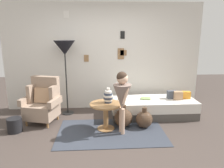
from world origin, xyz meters
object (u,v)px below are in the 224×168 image
(person_child, at_px, (122,94))
(daybed, at_px, (153,107))
(armchair, at_px, (43,102))
(magazine_basket, at_px, (15,125))
(demijohn_near, at_px, (123,118))
(floor_lamp, at_px, (65,50))
(book_on_daybed, at_px, (146,98))
(demijohn_far, at_px, (144,119))
(side_table, at_px, (106,111))
(vase_striped, at_px, (108,96))

(person_child, bearing_deg, daybed, 45.85)
(armchair, height_order, magazine_basket, armchair)
(demijohn_near, bearing_deg, floor_lamp, 146.69)
(book_on_daybed, relative_size, demijohn_far, 0.52)
(person_child, bearing_deg, floor_lamp, 136.57)
(book_on_daybed, xyz_separation_m, magazine_basket, (-2.72, -0.67, -0.28))
(armchair, relative_size, demijohn_far, 2.28)
(book_on_daybed, bearing_deg, side_table, -144.85)
(daybed, height_order, side_table, side_table)
(vase_striped, distance_m, person_child, 0.37)
(armchair, height_order, book_on_daybed, armchair)
(floor_lamp, bearing_deg, book_on_daybed, -7.90)
(side_table, relative_size, person_child, 0.52)
(person_child, height_order, book_on_daybed, person_child)
(demijohn_far, relative_size, magazine_basket, 1.52)
(daybed, height_order, demijohn_far, demijohn_far)
(demijohn_near, xyz_separation_m, magazine_basket, (-2.13, -0.10, -0.05))
(person_child, relative_size, book_on_daybed, 5.47)
(daybed, height_order, person_child, person_child)
(person_child, bearing_deg, armchair, 157.53)
(daybed, bearing_deg, armchair, -176.13)
(demijohn_near, xyz_separation_m, demijohn_far, (0.42, -0.07, -0.02))
(side_table, height_order, demijohn_near, side_table)
(demijohn_far, bearing_deg, demijohn_near, 170.74)
(floor_lamp, xyz_separation_m, demijohn_far, (1.66, -0.88, -1.34))
(magazine_basket, bearing_deg, vase_striped, 1.90)
(vase_striped, height_order, book_on_daybed, vase_striped)
(daybed, relative_size, floor_lamp, 1.11)
(vase_striped, distance_m, demijohn_near, 0.57)
(armchair, xyz_separation_m, magazine_basket, (-0.44, -0.48, -0.30))
(daybed, distance_m, vase_striped, 1.30)
(magazine_basket, bearing_deg, floor_lamp, 45.78)
(daybed, xyz_separation_m, magazine_basket, (-2.89, -0.64, -0.06))
(magazine_basket, bearing_deg, demijohn_far, 0.80)
(daybed, bearing_deg, person_child, -134.15)
(vase_striped, relative_size, person_child, 0.25)
(side_table, xyz_separation_m, floor_lamp, (-0.88, 0.92, 1.12))
(demijohn_far, bearing_deg, magazine_basket, -179.20)
(daybed, height_order, book_on_daybed, book_on_daybed)
(person_child, bearing_deg, magazine_basket, 174.62)
(side_table, xyz_separation_m, person_child, (0.30, -0.20, 0.38))
(daybed, distance_m, book_on_daybed, 0.27)
(armchair, height_order, demijohn_near, armchair)
(side_table, height_order, demijohn_far, side_table)
(side_table, distance_m, person_child, 0.53)
(floor_lamp, bearing_deg, armchair, -135.60)
(vase_striped, height_order, demijohn_far, vase_striped)
(armchair, height_order, daybed, armchair)
(side_table, relative_size, vase_striped, 2.11)
(side_table, xyz_separation_m, demijohn_far, (0.78, 0.03, -0.22))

